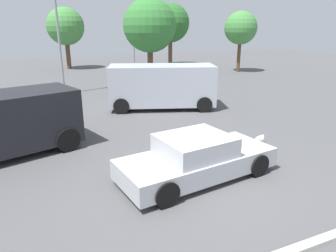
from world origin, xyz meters
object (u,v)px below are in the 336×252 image
Objects in this scene: sedan_foreground at (197,158)px; van_white at (162,85)px; dog at (260,139)px; light_post_mid at (56,15)px; light_post_near at (133,27)px; pedestrian at (57,107)px.

sedan_foreground is 0.82× the size of van_white.
dog is 13.95m from light_post_mid.
sedan_foreground is at bearing -80.94° from light_post_mid.
van_white is 7.98m from light_post_mid.
sedan_foreground is at bearing -86.16° from van_white.
van_white is at bearing 66.54° from sedan_foreground.
sedan_foreground is 0.78× the size of light_post_near.
sedan_foreground is 2.99× the size of pedestrian.
dog is 0.09× the size of light_post_mid.
dog is 6.51m from van_white.
sedan_foreground is 7.56× the size of dog.
dog is at bearing -61.28° from van_white.
light_post_mid is at bearing 91.43° from sedan_foreground.
dog is 0.10× the size of light_post_near.
sedan_foreground is at bearing -103.46° from light_post_near.
van_white reaches higher than pedestrian.
sedan_foreground is 7.82m from van_white.
van_white is 0.80× the size of light_post_mid.
pedestrian is 0.26× the size of light_post_near.
dog is 0.40× the size of pedestrian.
light_post_near reaches higher than van_white.
pedestrian is at bearing -71.15° from dog.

